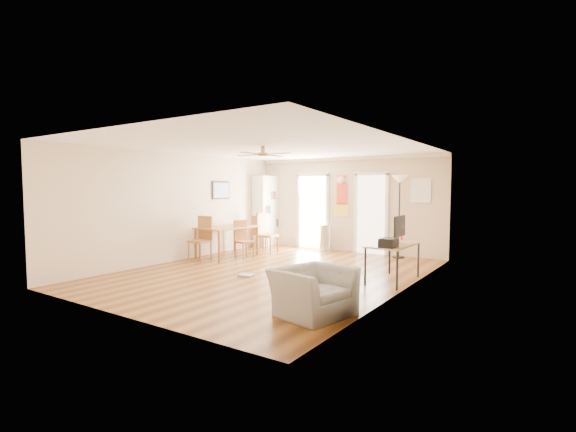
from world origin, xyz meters
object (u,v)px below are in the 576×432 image
Objects in this scene: dining_table at (228,241)px; dining_chair_right_b at (245,240)px; armchair at (313,292)px; torchiere_lamp at (399,217)px; dining_chair_right_a at (268,233)px; bookshelf at (267,211)px; dining_chair_near at (200,239)px; dining_chair_far at (260,232)px; printer at (388,243)px; wastebasket_a at (345,284)px; wastebasket_b at (341,275)px; trash_can at (326,238)px; computer_desk at (393,263)px.

dining_chair_right_b is (0.55, 0.02, 0.08)m from dining_table.
dining_table is at bearing 68.53° from armchair.
dining_table is 4.41m from torchiere_lamp.
dining_chair_right_b is 4.82m from armchair.
dining_chair_right_b is at bearing 174.45° from dining_chair_right_a.
bookshelf is 2.09× the size of armchair.
dining_chair_near reaches higher than dining_chair_right_b.
dining_chair_far is (-0.73, 1.57, 0.01)m from dining_chair_right_b.
dining_table is 4.70m from printer.
printer is (4.05, -1.87, 0.26)m from dining_chair_right_a.
dining_chair_near is at bearing -141.69° from torchiere_lamp.
wastebasket_a is (0.40, -3.89, -0.89)m from torchiere_lamp.
dining_chair_right_a is 5.49m from armchair.
printer reaches higher than armchair.
wastebasket_b is (3.18, -1.98, -0.40)m from dining_chair_right_a.
dining_chair_near reaches higher than wastebasket_a.
dining_table is (0.37, -2.20, -0.67)m from bookshelf.
wastebasket_b is 2.11m from armchair.
armchair is (0.56, -5.24, -0.71)m from torchiere_lamp.
trash_can reaches higher than armchair.
printer is (4.05, -0.90, 0.33)m from dining_chair_right_b.
bookshelf is 2.44m from dining_chair_right_b.
dining_chair_right_b reaches higher than trash_can.
torchiere_lamp is 3.24m from printer.
dining_table is 5.79× the size of wastebasket_b.
bookshelf is 5.27m from wastebasket_b.
bookshelf is 2.33m from dining_table.
dining_table reaches higher than armchair.
dining_chair_right_a is at bearing 143.51° from wastebasket_a.
dining_table is 4.53m from computer_desk.
dining_chair_right_a reaches higher than dining_chair_right_b.
armchair is at bearing -97.01° from printer.
trash_can is 2.54× the size of wastebasket_a.
dining_table reaches higher than trash_can.
torchiere_lamp is at bearing 34.81° from dining_chair_near.
dining_chair_right_a is at bearing 61.19° from dining_table.
dining_chair_far is at bearing -79.32° from bookshelf.
bookshelf is at bearing -179.53° from torchiere_lamp.
torchiere_lamp is at bearing 1.77° from trash_can.
armchair is (-0.30, -2.13, -0.47)m from printer.
dining_chair_right_b is 0.88× the size of dining_chair_near.
computer_desk is 1.01m from wastebasket_b.
torchiere_lamp is 5.31m from armchair.
armchair is at bearing -115.02° from dining_chair_right_b.
trash_can reaches higher than computer_desk.
wastebasket_a is 0.29× the size of armchair.
bookshelf is at bearing 31.80° from dining_chair_right_a.
dining_chair_far reaches higher than armchair.
dining_chair_far is at bearing 45.17° from dining_chair_right_a.
armchair is at bearing -83.06° from wastebasket_a.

